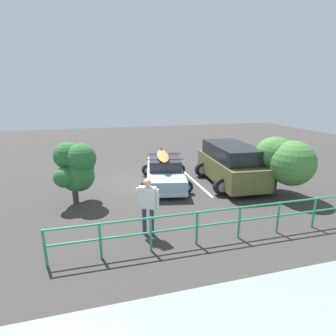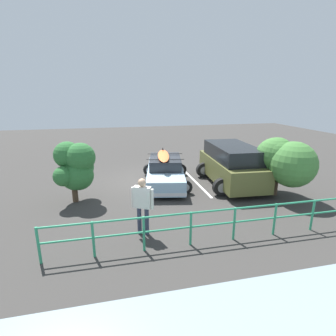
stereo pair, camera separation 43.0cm
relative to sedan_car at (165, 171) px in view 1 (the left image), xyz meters
name	(u,v)px [view 1 (the left image)]	position (x,y,z in m)	size (l,w,h in m)	color
ground_plane	(147,182)	(0.78, -0.49, -0.62)	(44.00, 44.00, 0.02)	#383533
parking_stripe	(194,181)	(-1.51, 0.04, -0.61)	(4.43, 0.12, 0.00)	silver
sedan_car	(165,171)	(0.00, 0.00, 0.00)	(2.78, 4.63, 1.55)	#8CADC6
suv_car	(231,164)	(-3.02, 0.81, 0.37)	(2.82, 4.60, 1.90)	brown
person_bystander	(148,202)	(1.66, 4.48, 0.47)	(0.63, 0.42, 1.80)	#33384C
railing_fence	(219,220)	(-0.25, 5.38, 0.06)	(9.39, 0.13, 1.03)	#2D9366
bush_near_left	(76,168)	(3.85, 1.39, 0.85)	(1.58, 1.60, 2.43)	#4C3828
bush_near_right	(282,158)	(-4.37, 2.61, 0.99)	(1.95, 2.64, 2.47)	#4C3828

